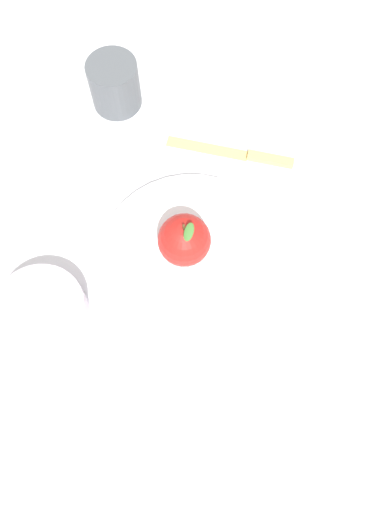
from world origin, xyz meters
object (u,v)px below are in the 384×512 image
(apple, at_px, (184,240))
(cup, at_px, (114,83))
(knife, at_px, (242,154))
(side_bowl, at_px, (41,311))
(spoon, at_px, (212,129))
(dinner_plate, at_px, (192,259))
(linen_napkin, at_px, (179,374))

(apple, bearing_deg, cup, 163.37)
(apple, bearing_deg, knife, 113.70)
(side_bowl, bearing_deg, apple, 76.25)
(cup, height_order, spoon, cup)
(dinner_plate, distance_m, knife, 0.19)
(dinner_plate, bearing_deg, cup, 164.52)
(side_bowl, relative_size, knife, 0.73)
(cup, relative_size, knife, 0.49)
(apple, relative_size, side_bowl, 0.70)
(apple, relative_size, knife, 0.51)
(side_bowl, distance_m, cup, 0.36)
(apple, height_order, cup, apple)
(dinner_plate, bearing_deg, apple, -170.70)
(cup, distance_m, knife, 0.22)
(apple, bearing_deg, dinner_plate, 9.30)
(side_bowl, bearing_deg, cup, 128.48)
(side_bowl, relative_size, linen_napkin, 0.65)
(cup, distance_m, linen_napkin, 0.44)
(side_bowl, xyz_separation_m, cup, (-0.23, 0.28, 0.02))
(cup, relative_size, spoon, 0.53)
(apple, relative_size, spoon, 0.55)
(side_bowl, xyz_separation_m, spoon, (-0.09, 0.36, -0.02))
(knife, bearing_deg, side_bowl, -86.10)
(side_bowl, bearing_deg, dinner_plate, 72.88)
(spoon, xyz_separation_m, linen_napkin, (0.26, -0.27, -0.00))
(apple, distance_m, side_bowl, 0.21)
(apple, bearing_deg, side_bowl, -103.75)
(apple, xyz_separation_m, side_bowl, (-0.05, -0.20, -0.03))
(knife, distance_m, linen_napkin, 0.34)
(cup, xyz_separation_m, knife, (0.20, 0.09, -0.04))
(side_bowl, distance_m, knife, 0.37)
(side_bowl, bearing_deg, knife, 93.90)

